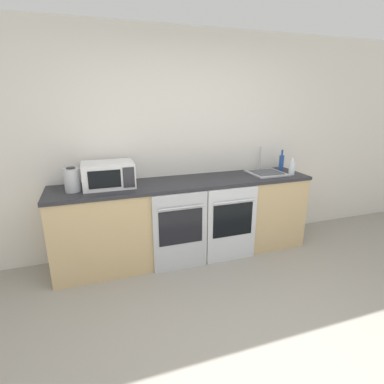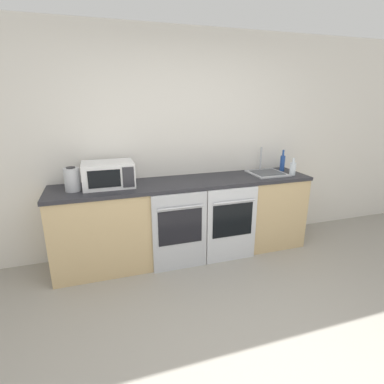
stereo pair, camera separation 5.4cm
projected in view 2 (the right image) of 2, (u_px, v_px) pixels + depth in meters
The scene contains 10 objects.
ground_plane at pixel (261, 374), 2.08m from camera, with size 16.00×16.00×0.00m, color gray.
wall_back at pixel (178, 145), 3.62m from camera, with size 10.00×0.06×2.60m.
counter_back at pixel (186, 218), 3.57m from camera, with size 3.01×0.62×0.93m.
oven_left at pixel (180, 232), 3.24m from camera, with size 0.60×0.06×0.89m.
oven_right at pixel (232, 225), 3.42m from camera, with size 0.60×0.06×0.89m.
microwave at pixel (108, 174), 3.19m from camera, with size 0.53×0.38×0.26m.
bottle_clear at pixel (293, 168), 3.67m from camera, with size 0.07×0.07×0.21m.
bottle_blue at pixel (282, 163), 3.89m from camera, with size 0.06×0.06×0.27m.
kettle at pixel (72, 179), 3.03m from camera, with size 0.15×0.15×0.25m.
sink at pixel (267, 172), 3.76m from camera, with size 0.42×0.43×0.31m.
Camera 2 is at (-0.95, -1.39, 1.83)m, focal length 28.00 mm.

